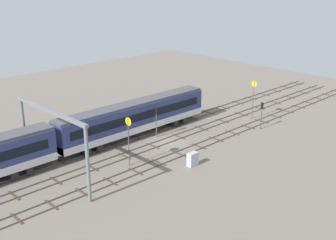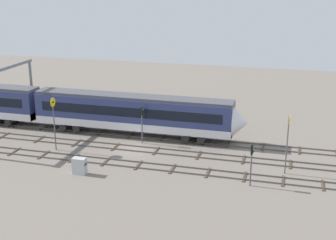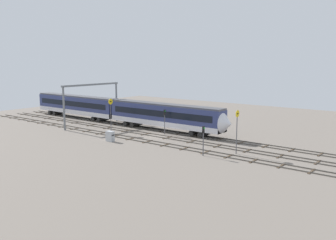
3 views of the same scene
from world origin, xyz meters
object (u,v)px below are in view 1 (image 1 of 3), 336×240
(speed_sign_mid_trackside, at_px, (129,135))
(signal_light_trackside_approach, at_px, (262,112))
(relay_cabinet, at_px, (193,159))
(overhead_gantry, at_px, (51,130))
(train, at_px, (58,141))
(signal_light_trackside_departure, at_px, (156,118))
(speed_sign_near_foreground, at_px, (254,95))

(speed_sign_mid_trackside, height_order, signal_light_trackside_approach, speed_sign_mid_trackside)
(relay_cabinet, bearing_deg, overhead_gantry, 149.73)
(speed_sign_mid_trackside, bearing_deg, overhead_gantry, 161.76)
(speed_sign_mid_trackside, xyz_separation_m, signal_light_trackside_approach, (21.55, -3.54, -1.23))
(speed_sign_mid_trackside, bearing_deg, train, 127.83)
(train, relative_size, relay_cabinet, 31.01)
(signal_light_trackside_departure, xyz_separation_m, relay_cabinet, (-3.19, -9.70, -2.00))
(overhead_gantry, relative_size, speed_sign_mid_trackside, 2.29)
(train, height_order, signal_light_trackside_approach, train)
(overhead_gantry, distance_m, signal_light_trackside_approach, 30.51)
(signal_light_trackside_approach, distance_m, signal_light_trackside_departure, 15.35)
(speed_sign_mid_trackside, bearing_deg, relay_cabinet, -44.21)
(speed_sign_mid_trackside, xyz_separation_m, relay_cabinet, (5.31, -5.17, -3.07))
(train, height_order, relay_cabinet, train)
(relay_cabinet, bearing_deg, speed_sign_near_foreground, 15.27)
(overhead_gantry, height_order, speed_sign_mid_trackside, overhead_gantry)
(speed_sign_mid_trackside, relative_size, relay_cabinet, 3.66)
(overhead_gantry, height_order, signal_light_trackside_departure, overhead_gantry)
(train, xyz_separation_m, signal_light_trackside_departure, (13.77, -2.25, 0.16))
(signal_light_trackside_departure, bearing_deg, speed_sign_near_foreground, -15.50)
(train, relative_size, speed_sign_near_foreground, 8.41)
(overhead_gantry, bearing_deg, signal_light_trackside_approach, -11.83)
(signal_light_trackside_approach, distance_m, relay_cabinet, 16.42)
(speed_sign_near_foreground, distance_m, signal_light_trackside_approach, 4.85)
(speed_sign_mid_trackside, relative_size, signal_light_trackside_approach, 1.49)
(overhead_gantry, bearing_deg, train, 55.05)
(train, relative_size, signal_light_trackside_departure, 11.79)
(relay_cabinet, bearing_deg, signal_light_trackside_approach, 5.74)
(speed_sign_mid_trackside, bearing_deg, signal_light_trackside_departure, 28.07)
(relay_cabinet, bearing_deg, speed_sign_mid_trackside, 135.79)
(train, bearing_deg, speed_sign_mid_trackside, -52.17)
(train, bearing_deg, relay_cabinet, -48.48)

